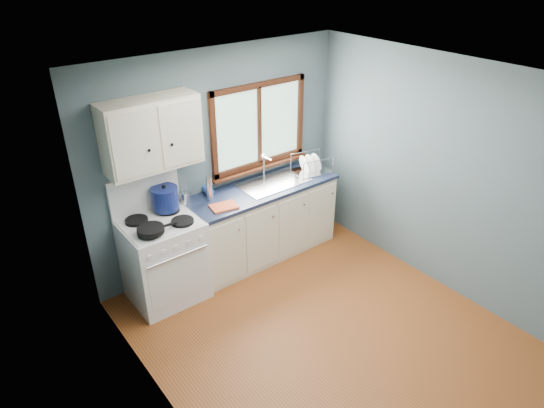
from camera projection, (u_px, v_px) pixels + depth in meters
floor at (323, 333)px, 4.84m from camera, size 3.20×3.60×0.02m
ceiling at (340, 81)px, 3.63m from camera, size 3.20×3.60×0.02m
wall_back at (220, 159)px, 5.49m from camera, size 3.20×0.02×2.50m
wall_front at (535, 345)px, 2.97m from camera, size 3.20×0.02×2.50m
wall_left at (162, 298)px, 3.37m from camera, size 0.02×3.60×2.50m
wall_right at (441, 176)px, 5.10m from camera, size 0.02×3.60×2.50m
gas_range at (164, 257)px, 5.11m from camera, size 0.76×0.69×1.36m
base_cabinets at (262, 225)px, 5.86m from camera, size 1.85×0.60×0.88m
countertop at (262, 188)px, 5.63m from camera, size 1.89×0.64×0.04m
sink at (274, 187)px, 5.74m from camera, size 0.84×0.46×0.44m
window at (259, 132)px, 5.64m from camera, size 1.36×0.10×1.03m
upper_cabinets at (152, 134)px, 4.64m from camera, size 0.95×0.35×0.70m
skillet at (151, 230)px, 4.66m from camera, size 0.41×0.29×0.05m
stockpot at (165, 198)px, 5.02m from camera, size 0.33×0.33×0.28m
utensil_crock at (185, 198)px, 5.23m from camera, size 0.12×0.12×0.34m
thermos at (209, 189)px, 5.26m from camera, size 0.07×0.07×0.28m
soap_bottle at (211, 188)px, 5.34m from camera, size 0.09×0.09×0.23m
dish_towel at (224, 207)px, 5.18m from camera, size 0.31×0.25×0.02m
dish_rack at (311, 167)px, 5.96m from camera, size 0.49×0.41×0.23m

